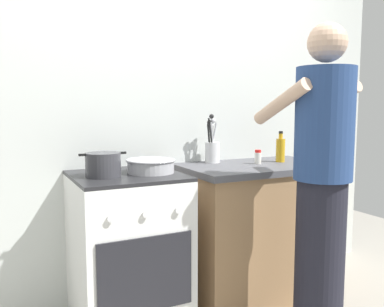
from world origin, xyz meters
The scene contains 9 objects.
back_wall centered at (0.20, 0.50, 1.25)m, with size 3.20×0.10×2.50m.
countertop centered at (0.55, 0.15, 0.45)m, with size 1.00×0.60×0.90m.
stove_range centered at (-0.35, 0.15, 0.45)m, with size 0.60×0.62×0.90m.
pot centered at (-0.49, 0.12, 0.97)m, with size 0.26×0.19×0.13m.
mixing_bowl centered at (-0.21, 0.13, 0.94)m, with size 0.28×0.28×0.08m.
utensil_crock centered at (0.32, 0.35, 1.00)m, with size 0.10×0.10×0.33m.
spice_bottle centered at (0.56, 0.17, 0.95)m, with size 0.04×0.04×0.09m.
oil_bottle centered at (0.76, 0.18, 0.99)m, with size 0.06×0.06×0.21m.
person centered at (0.51, -0.48, 0.86)m, with size 0.41×0.50×1.70m.
Camera 1 is at (-1.04, -2.07, 1.28)m, focal length 38.46 mm.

